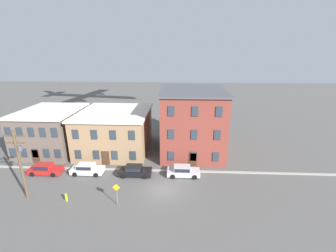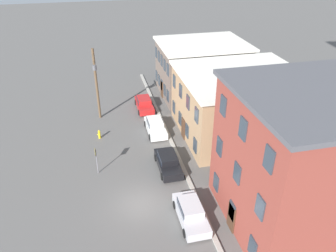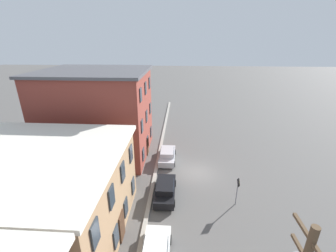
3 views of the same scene
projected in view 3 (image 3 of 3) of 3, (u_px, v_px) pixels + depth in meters
ground_plane at (197, 173)px, 24.53m from camera, size 200.00×200.00×0.00m
kerb_strip at (156, 171)px, 24.76m from camera, size 56.00×0.36×0.16m
apartment_midblock at (34, 197)px, 15.67m from camera, size 11.42×12.47×6.69m
apartment_far at (99, 114)px, 26.97m from camera, size 10.18×12.06×10.40m
car_black at (165, 189)px, 20.65m from camera, size 4.40×1.92×1.43m
car_silver at (167, 155)px, 26.74m from camera, size 4.40×1.92×1.43m
caution_sign at (238, 187)px, 19.22m from camera, size 0.94×0.08×2.73m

